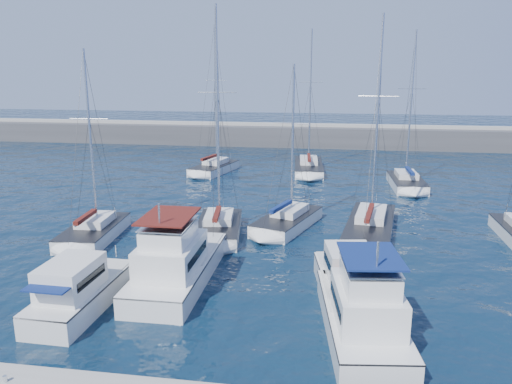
# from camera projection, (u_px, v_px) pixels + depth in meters

# --- Properties ---
(ground) EXTENTS (220.00, 220.00, 0.00)m
(ground) POSITION_uv_depth(u_px,v_px,m) (262.00, 285.00, 27.82)
(ground) COLOR black
(ground) RESTS_ON ground
(breakwater) EXTENTS (160.00, 6.00, 4.45)m
(breakwater) POSITION_uv_depth(u_px,v_px,m) (309.00, 139.00, 77.43)
(breakwater) COLOR #424244
(breakwater) RESTS_ON ground
(dock_cleat_near_port) EXTENTS (0.16, 0.16, 0.25)m
(dock_cleat_near_port) POSITION_uv_depth(u_px,v_px,m) (5.00, 379.00, 18.28)
(dock_cleat_near_port) COLOR silver
(dock_cleat_near_port) RESTS_ON dock
(motor_yacht_port_outer) EXTENTS (2.77, 7.23, 3.20)m
(motor_yacht_port_outer) POSITION_uv_depth(u_px,v_px,m) (79.00, 292.00, 24.81)
(motor_yacht_port_outer) COLOR silver
(motor_yacht_port_outer) RESTS_ON ground
(motor_yacht_port_inner) EXTENTS (3.51, 10.03, 4.69)m
(motor_yacht_port_inner) POSITION_uv_depth(u_px,v_px,m) (176.00, 265.00, 27.81)
(motor_yacht_port_inner) COLOR silver
(motor_yacht_port_inner) RESTS_ON ground
(motor_yacht_stbd_inner) EXTENTS (4.25, 9.06, 4.69)m
(motor_yacht_stbd_inner) POSITION_uv_depth(u_px,v_px,m) (363.00, 314.00, 22.19)
(motor_yacht_stbd_inner) COLOR silver
(motor_yacht_stbd_inner) RESTS_ON ground
(motor_yacht_stbd_outer) EXTENTS (3.63, 6.35, 3.20)m
(motor_yacht_stbd_outer) POSITION_uv_depth(u_px,v_px,m) (347.00, 278.00, 26.45)
(motor_yacht_stbd_outer) COLOR silver
(motor_yacht_stbd_outer) RESTS_ON ground
(sailboat_mid_a) EXTENTS (3.52, 7.16, 13.41)m
(sailboat_mid_a) POSITION_uv_depth(u_px,v_px,m) (94.00, 231.00, 35.40)
(sailboat_mid_a) COLOR silver
(sailboat_mid_a) RESTS_ON ground
(sailboat_mid_b) EXTENTS (4.01, 7.54, 16.30)m
(sailboat_mid_b) POSITION_uv_depth(u_px,v_px,m) (219.00, 228.00, 36.11)
(sailboat_mid_b) COLOR silver
(sailboat_mid_b) RESTS_ON ground
(sailboat_mid_c) EXTENTS (5.17, 7.91, 12.43)m
(sailboat_mid_c) POSITION_uv_depth(u_px,v_px,m) (288.00, 221.00, 37.83)
(sailboat_mid_c) COLOR silver
(sailboat_mid_c) RESTS_ON ground
(sailboat_mid_d) EXTENTS (4.57, 10.07, 15.80)m
(sailboat_mid_d) POSITION_uv_depth(u_px,v_px,m) (370.00, 225.00, 36.72)
(sailboat_mid_d) COLOR silver
(sailboat_mid_d) RESTS_ON ground
(sailboat_back_a) EXTENTS (4.77, 7.90, 16.77)m
(sailboat_back_a) POSITION_uv_depth(u_px,v_px,m) (214.00, 168.00, 57.79)
(sailboat_back_a) COLOR silver
(sailboat_back_a) RESTS_ON ground
(sailboat_back_b) EXTENTS (3.80, 9.70, 16.40)m
(sailboat_back_b) POSITION_uv_depth(u_px,v_px,m) (309.00, 167.00, 58.28)
(sailboat_back_b) COLOR silver
(sailboat_back_b) RESTS_ON ground
(sailboat_back_c) EXTENTS (3.32, 7.69, 15.73)m
(sailboat_back_c) POSITION_uv_depth(u_px,v_px,m) (407.00, 182.00, 50.60)
(sailboat_back_c) COLOR silver
(sailboat_back_c) RESTS_ON ground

